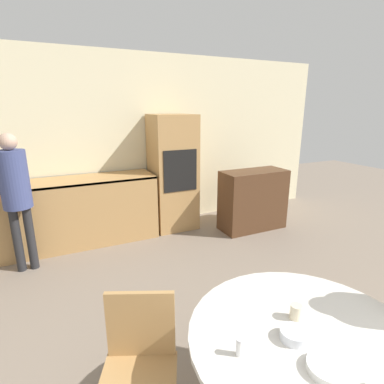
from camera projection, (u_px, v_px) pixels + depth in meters
wall_back at (133, 144)px, 4.52m from camera, size 6.73×0.05×2.60m
kitchen_counter at (55, 214)px, 3.96m from camera, size 2.66×0.60×0.91m
oven_unit at (173, 173)px, 4.55m from camera, size 0.64×0.59×1.73m
sideboard at (253, 200)px, 4.59m from camera, size 1.01×0.45×0.91m
dining_table at (302, 368)px, 1.54m from camera, size 1.17×1.17×0.74m
chair_far_left at (140, 363)px, 1.61m from camera, size 0.53×0.53×0.87m
person_standing at (16, 188)px, 3.25m from camera, size 0.30×0.30×1.58m
cup at (296, 312)px, 1.59m from camera, size 0.06×0.06×0.08m
bowl_centre at (294, 335)px, 1.45m from camera, size 0.13×0.13×0.05m
bowl_far at (329, 368)px, 1.27m from camera, size 0.19×0.19×0.04m
salt_shaker at (240, 347)px, 1.35m from camera, size 0.03×0.03×0.09m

